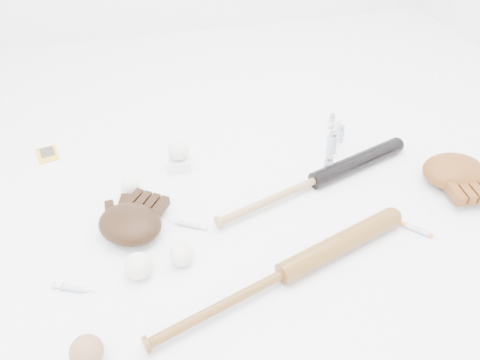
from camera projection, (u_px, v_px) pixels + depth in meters
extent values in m
plane|color=white|center=(256.00, 202.00, 1.58)|extent=(3.00, 3.00, 0.00)
cube|color=gold|center=(47.00, 154.00, 1.78)|extent=(0.09, 0.11, 0.01)
cube|color=white|center=(180.00, 163.00, 1.71)|extent=(0.09, 0.09, 0.04)
sphere|color=white|center=(178.00, 150.00, 1.67)|extent=(0.08, 0.08, 0.08)
sphere|color=white|center=(182.00, 255.00, 1.35)|extent=(0.07, 0.07, 0.07)
sphere|color=white|center=(130.00, 186.00, 1.59)|extent=(0.06, 0.06, 0.06)
sphere|color=white|center=(138.00, 266.00, 1.32)|extent=(0.08, 0.08, 0.08)
sphere|color=#8C6143|center=(87.00, 351.00, 1.12)|extent=(0.08, 0.08, 0.08)
cylinder|color=#AAB3BA|center=(341.00, 134.00, 1.83)|extent=(0.03, 0.03, 0.07)
cylinder|color=#AAB3BA|center=(332.00, 121.00, 1.90)|extent=(0.03, 0.03, 0.06)
cylinder|color=#AAB3BA|center=(328.00, 166.00, 1.66)|extent=(0.03, 0.03, 0.08)
cylinder|color=#AAB3BA|center=(332.00, 143.00, 1.77)|extent=(0.04, 0.04, 0.09)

